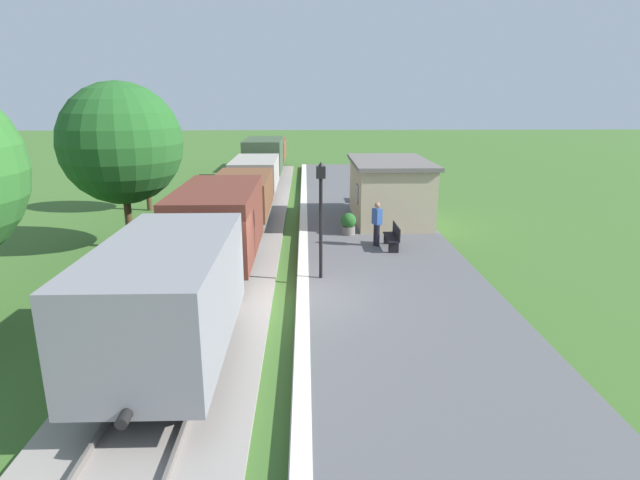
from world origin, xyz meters
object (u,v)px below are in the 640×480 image
bench_down_platform (366,193)px  lamp_post_near (321,199)px  potted_planter (348,223)px  tree_trackside_far (144,145)px  freight_train (248,184)px  bench_near_hut (393,236)px  tree_trackside_mid (121,144)px  station_hut (389,190)px  person_waiting (377,222)px

bench_down_platform → lamp_post_near: 12.87m
potted_planter → tree_trackside_far: 12.13m
potted_planter → lamp_post_near: (-1.32, -5.34, 2.08)m
freight_train → tree_trackside_far: size_ratio=7.88×
bench_near_hut → bench_down_platform: same height
freight_train → bench_down_platform: (6.21, 2.02, -0.83)m
lamp_post_near → tree_trackside_far: 14.50m
bench_down_platform → tree_trackside_mid: tree_trackside_mid is taller
bench_down_platform → tree_trackside_mid: 13.43m
tree_trackside_far → potted_planter: bearing=-31.7°
potted_planter → station_hut: bearing=52.5°
tree_trackside_far → tree_trackside_mid: bearing=-79.7°
freight_train → lamp_post_near: lamp_post_near is taller
potted_planter → tree_trackside_mid: size_ratio=0.14×
freight_train → tree_trackside_mid: tree_trackside_mid is taller
lamp_post_near → freight_train: bearing=108.0°
station_hut → person_waiting: station_hut is taller
lamp_post_near → tree_trackside_mid: bearing=149.1°
potted_planter → tree_trackside_mid: (-8.77, -0.89, 3.39)m
station_hut → bench_down_platform: bearing=97.8°
freight_train → station_hut: 7.17m
bench_near_hut → bench_down_platform: bearing=90.0°
lamp_post_near → tree_trackside_mid: 8.78m
person_waiting → freight_train: bearing=-76.6°
bench_near_hut → bench_down_platform: size_ratio=1.00×
person_waiting → potted_planter: 2.03m
person_waiting → tree_trackside_mid: (-9.71, 0.84, 2.93)m
tree_trackside_mid → station_hut: bearing=18.5°
station_hut → tree_trackside_mid: 11.74m
station_hut → tree_trackside_mid: bearing=-161.5°
bench_near_hut → lamp_post_near: (-2.85, -3.24, 2.08)m
station_hut → bench_down_platform: station_hut is taller
station_hut → lamp_post_near: lamp_post_near is taller
tree_trackside_mid → tree_trackside_far: size_ratio=1.29×
tree_trackside_far → station_hut: bearing=-15.9°
bench_down_platform → tree_trackside_far: bearing=-175.9°
station_hut → bench_near_hut: 4.98m
freight_train → tree_trackside_mid: size_ratio=6.10×
person_waiting → bench_near_hut: bearing=120.8°
freight_train → potted_planter: (4.69, -5.01, -0.83)m
station_hut → tree_trackside_mid: size_ratio=0.90×
station_hut → person_waiting: (-1.17, -4.49, -0.47)m
freight_train → person_waiting: freight_train is taller
bench_down_platform → lamp_post_near: (-2.85, -12.38, 2.08)m
bench_near_hut → person_waiting: (-0.58, 0.37, 0.46)m
bench_down_platform → potted_planter: bearing=-102.2°
lamp_post_near → tree_trackside_mid: (-7.45, 4.45, 1.32)m
station_hut → potted_planter: station_hut is taller
lamp_post_near → person_waiting: bearing=57.9°
person_waiting → lamp_post_near: bearing=31.4°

